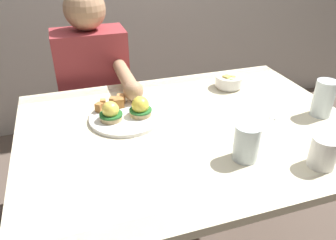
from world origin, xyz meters
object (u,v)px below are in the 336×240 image
Objects in this scene: fork at (268,122)px; eggs_benedict_plate at (125,113)px; coffee_mug at (325,151)px; fruit_bowl at (229,81)px; diner_person at (96,91)px; water_glass_far at (323,101)px; water_glass_near at (246,144)px; dining_table at (189,150)px.

eggs_benedict_plate is at bearing 158.77° from fork.
coffee_mug reaches higher than fork.
coffee_mug is at bearing -89.53° from fruit_bowl.
diner_person is (-0.55, 0.67, -0.09)m from fork.
water_glass_far reaches higher than eggs_benedict_plate.
fruit_bowl is 1.08× the size of coffee_mug.
fork is at bearing -21.23° from eggs_benedict_plate.
eggs_benedict_plate reaches higher than fork.
water_glass_near is at bearing -49.97° from eggs_benedict_plate.
coffee_mug is (0.50, -0.46, 0.03)m from eggs_benedict_plate.
eggs_benedict_plate is 0.68m from coffee_mug.
diner_person is (-0.55, 0.34, -0.12)m from fruit_bowl.
fruit_bowl is 0.40m from water_glass_far.
eggs_benedict_plate reaches higher than dining_table.
fruit_bowl is (0.28, 0.26, 0.14)m from dining_table.
diner_person reaches higher than fruit_bowl.
water_glass_far reaches higher than coffee_mug.
dining_table is at bearing 171.52° from water_glass_far.
eggs_benedict_plate is at bearing -83.01° from diner_person.
diner_person is at bearing 114.11° from dining_table.
water_glass_near is at bearing 152.95° from coffee_mug.
dining_table is at bearing 166.76° from fork.
water_glass_near is (0.30, -0.36, 0.03)m from eggs_benedict_plate.
water_glass_far is at bearing -15.67° from eggs_benedict_plate.
water_glass_near is 0.83× the size of water_glass_far.
diner_person is (-0.27, 0.60, 0.02)m from dining_table.
dining_table is at bearing -137.71° from fruit_bowl.
dining_table is 8.33× the size of fork.
coffee_mug is 1.10m from diner_person.
fruit_bowl is at bearing 89.50° from fork.
water_glass_near is (-0.20, -0.49, 0.02)m from fruit_bowl.
diner_person is at bearing 120.84° from coffee_mug.
coffee_mug is at bearing -27.05° from water_glass_near.
dining_table is 0.47m from coffee_mug.
fruit_bowl is 0.86× the size of water_glass_far.
fruit_bowl is at bearing 68.32° from water_glass_near.
eggs_benedict_plate is at bearing 130.03° from water_glass_near.
diner_person reaches higher than water_glass_near.
water_glass_near is at bearing -111.68° from fruit_bowl.
eggs_benedict_plate is 0.24× the size of diner_person.
eggs_benedict_plate is 1.87× the size of fork.
fork is 0.23m from water_glass_far.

